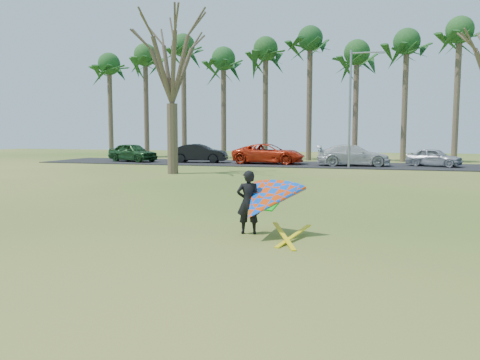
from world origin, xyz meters
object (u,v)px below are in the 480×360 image
(car_0, at_px, (133,152))
(car_4, at_px, (434,157))
(bare_tree_left, at_px, (171,57))
(kite_flyer, at_px, (263,202))
(car_1, at_px, (199,153))
(car_2, at_px, (269,154))
(streetlight, at_px, (352,103))
(car_3, at_px, (353,155))

(car_0, height_order, car_4, car_0)
(bare_tree_left, xyz_separation_m, kite_flyer, (9.22, -15.29, -6.07))
(car_1, xyz_separation_m, car_4, (17.81, 0.58, -0.10))
(car_2, relative_size, kite_flyer, 2.34)
(streetlight, relative_size, car_3, 1.52)
(car_2, distance_m, car_4, 12.07)
(car_1, xyz_separation_m, kite_flyer, (11.21, -24.88, 0.04))
(car_1, xyz_separation_m, car_3, (12.19, -0.43, 0.02))
(car_1, bearing_deg, car_0, 86.31)
(bare_tree_left, relative_size, car_1, 2.14)
(streetlight, height_order, car_2, streetlight)
(streetlight, xyz_separation_m, car_3, (0.04, 2.16, -3.64))
(bare_tree_left, height_order, car_1, bare_tree_left)
(car_0, bearing_deg, streetlight, -80.03)
(kite_flyer, bearing_deg, car_4, 75.48)
(car_4, distance_m, kite_flyer, 26.30)
(bare_tree_left, height_order, car_3, bare_tree_left)
(streetlight, distance_m, car_2, 7.82)
(streetlight, bearing_deg, kite_flyer, -92.41)
(car_2, bearing_deg, car_4, -86.66)
(car_0, xyz_separation_m, kite_flyer, (17.05, -24.50, 0.01))
(car_2, bearing_deg, car_3, -93.55)
(car_1, relative_size, kite_flyer, 1.89)
(car_1, bearing_deg, car_3, -99.51)
(car_0, bearing_deg, car_3, -73.19)
(streetlight, distance_m, kite_flyer, 22.60)
(car_1, bearing_deg, kite_flyer, -163.23)
(kite_flyer, bearing_deg, car_2, 102.34)
(bare_tree_left, distance_m, car_1, 11.54)
(car_1, bearing_deg, car_4, -95.63)
(bare_tree_left, relative_size, car_2, 1.73)
(car_1, height_order, kite_flyer, kite_flyer)
(bare_tree_left, height_order, streetlight, bare_tree_left)
(bare_tree_left, bearing_deg, car_2, 68.73)
(streetlight, xyz_separation_m, car_2, (-6.40, 2.67, -3.63))
(car_2, xyz_separation_m, car_4, (12.05, 0.50, -0.13))
(car_0, xyz_separation_m, car_2, (11.59, 0.46, 0.01))
(bare_tree_left, xyz_separation_m, car_1, (-1.99, 9.59, -6.11))
(streetlight, relative_size, car_0, 1.78)
(car_3, bearing_deg, car_1, 81.32)
(car_1, height_order, car_2, car_2)
(streetlight, height_order, car_0, streetlight)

